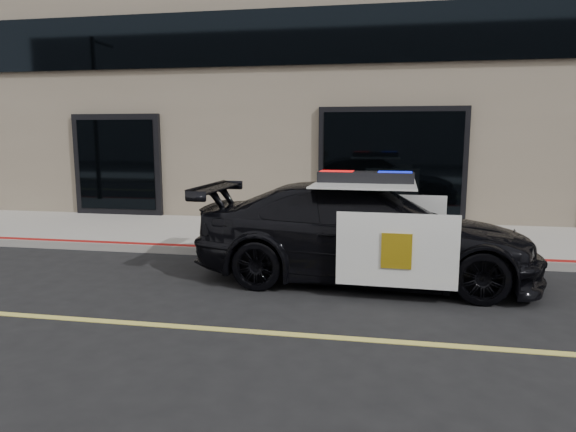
# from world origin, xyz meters

# --- Properties ---
(ground) EXTENTS (120.00, 120.00, 0.00)m
(ground) POSITION_xyz_m (0.00, 0.00, 0.00)
(ground) COLOR black
(ground) RESTS_ON ground
(sidewalk_n) EXTENTS (60.00, 3.50, 0.15)m
(sidewalk_n) POSITION_xyz_m (0.00, 5.25, 0.07)
(sidewalk_n) COLOR gray
(sidewalk_n) RESTS_ON ground
(building_n) EXTENTS (60.00, 7.00, 12.00)m
(building_n) POSITION_xyz_m (0.00, 10.50, 6.00)
(building_n) COLOR #756856
(building_n) RESTS_ON ground
(police_car) EXTENTS (2.54, 5.28, 1.68)m
(police_car) POSITION_xyz_m (-1.45, 2.41, 0.76)
(police_car) COLOR black
(police_car) RESTS_ON ground
(fire_hydrant) EXTENTS (0.33, 0.45, 0.72)m
(fire_hydrant) POSITION_xyz_m (-3.76, 4.44, 0.49)
(fire_hydrant) COLOR white
(fire_hydrant) RESTS_ON sidewalk_n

